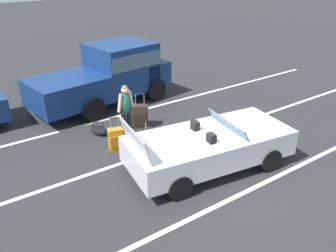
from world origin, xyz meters
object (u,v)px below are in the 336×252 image
suitcase_large_black (140,116)px  suitcase_medium_bright (116,139)px  traveler_person (126,109)px  parked_pickup_truck_near (111,73)px  duffel_bag (98,130)px  convertible_car (216,145)px  suitcase_small_carryon (148,137)px

suitcase_large_black → suitcase_medium_bright: (-1.25, -0.80, -0.06)m
traveler_person → parked_pickup_truck_near: (0.93, 2.84, 0.18)m
traveler_person → duffel_bag: bearing=-151.4°
suitcase_medium_bright → convertible_car: bearing=53.2°
suitcase_large_black → traveler_person: size_ratio=0.67×
suitcase_medium_bright → suitcase_small_carryon: size_ratio=1.20×
traveler_person → parked_pickup_truck_near: 2.99m
suitcase_medium_bright → suitcase_large_black: bearing=137.8°
suitcase_small_carryon → convertible_car: bearing=-37.3°
suitcase_large_black → duffel_bag: (-1.30, 0.28, -0.21)m
duffel_bag → convertible_car: bearing=-61.7°
suitcase_large_black → parked_pickup_truck_near: parked_pickup_truck_near is taller
suitcase_large_black → suitcase_small_carryon: size_ratio=1.41×
suitcase_small_carryon → traveler_person: bearing=140.3°
suitcase_small_carryon → traveler_person: (-0.29, 0.69, 0.68)m
convertible_car → traveler_person: (-1.15, 2.55, 0.34)m
suitcase_medium_bright → parked_pickup_truck_near: size_ratio=0.18×
convertible_car → suitcase_medium_bright: (-1.70, 2.18, -0.28)m
convertible_car → duffel_bag: (-1.76, 3.26, -0.43)m
convertible_car → traveler_person: 2.82m
suitcase_small_carryon → traveler_person: size_ratio=0.47×
suitcase_medium_bright → traveler_person: (0.55, 0.37, 0.62)m
suitcase_small_carryon → traveler_person: traveler_person is taller
traveler_person → suitcase_medium_bright: bearing=-68.0°
suitcase_large_black → duffel_bag: size_ratio=1.56×
convertible_car → duffel_bag: 3.73m
suitcase_medium_bright → suitcase_small_carryon: bearing=83.8°
suitcase_large_black → suitcase_medium_bright: 1.48m
suitcase_medium_bright → parked_pickup_truck_near: (1.48, 3.21, 0.79)m
duffel_bag → parked_pickup_truck_near: (1.53, 2.13, 0.95)m
suitcase_small_carryon → duffel_bag: size_ratio=1.11×
convertible_car → suitcase_small_carryon: 2.07m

